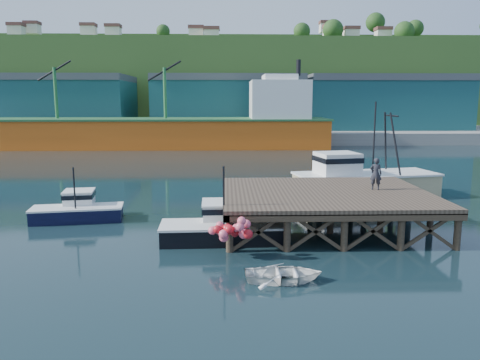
{
  "coord_description": "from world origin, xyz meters",
  "views": [
    {
      "loc": [
        -0.32,
        -26.96,
        7.39
      ],
      "look_at": [
        0.51,
        2.0,
        2.47
      ],
      "focal_mm": 35.0,
      "sensor_mm": 36.0,
      "label": 1
    }
  ],
  "objects_px": {
    "boat_navy": "(78,209)",
    "trawler": "(363,178)",
    "boat_black": "(223,226)",
    "dockworker": "(376,174)",
    "dinghy": "(283,274)"
  },
  "relations": [
    {
      "from": "boat_navy",
      "to": "trawler",
      "type": "relative_size",
      "value": 0.5
    },
    {
      "from": "boat_navy",
      "to": "dockworker",
      "type": "distance_m",
      "value": 18.48
    },
    {
      "from": "boat_black",
      "to": "trawler",
      "type": "height_order",
      "value": "trawler"
    },
    {
      "from": "boat_navy",
      "to": "dinghy",
      "type": "bearing_deg",
      "value": -50.3
    },
    {
      "from": "boat_black",
      "to": "dinghy",
      "type": "xyz_separation_m",
      "value": [
        2.52,
        -5.96,
        -0.43
      ]
    },
    {
      "from": "trawler",
      "to": "dinghy",
      "type": "height_order",
      "value": "trawler"
    },
    {
      "from": "trawler",
      "to": "dinghy",
      "type": "bearing_deg",
      "value": -126.4
    },
    {
      "from": "boat_navy",
      "to": "dockworker",
      "type": "height_order",
      "value": "dockworker"
    },
    {
      "from": "trawler",
      "to": "dinghy",
      "type": "xyz_separation_m",
      "value": [
        -8.22,
        -17.11,
        -1.18
      ]
    },
    {
      "from": "boat_navy",
      "to": "trawler",
      "type": "height_order",
      "value": "trawler"
    },
    {
      "from": "trawler",
      "to": "dockworker",
      "type": "relative_size",
      "value": 5.99
    },
    {
      "from": "trawler",
      "to": "dockworker",
      "type": "xyz_separation_m",
      "value": [
        -1.64,
        -8.09,
        1.57
      ]
    },
    {
      "from": "boat_black",
      "to": "dockworker",
      "type": "xyz_separation_m",
      "value": [
        9.1,
        3.06,
        2.32
      ]
    },
    {
      "from": "boat_black",
      "to": "dinghy",
      "type": "distance_m",
      "value": 6.48
    },
    {
      "from": "dinghy",
      "to": "trawler",
      "type": "bearing_deg",
      "value": -25.68
    }
  ]
}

